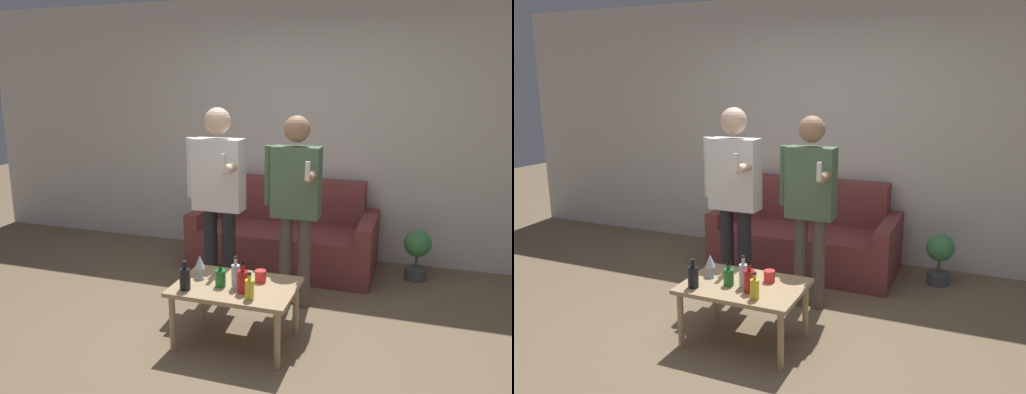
# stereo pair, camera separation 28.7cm
# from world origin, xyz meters

# --- Properties ---
(ground_plane) EXTENTS (16.00, 16.00, 0.00)m
(ground_plane) POSITION_xyz_m (0.00, 0.00, 0.00)
(ground_plane) COLOR #756047
(wall_back) EXTENTS (8.00, 0.06, 2.70)m
(wall_back) POSITION_xyz_m (0.00, 2.17, 1.35)
(wall_back) COLOR silver
(wall_back) RESTS_ON ground_plane
(couch) EXTENTS (1.80, 0.87, 0.86)m
(couch) POSITION_xyz_m (-0.10, 1.72, 0.30)
(couch) COLOR brown
(couch) RESTS_ON ground_plane
(coffee_table) EXTENTS (0.86, 0.59, 0.44)m
(coffee_table) POSITION_xyz_m (-0.02, 0.09, 0.39)
(coffee_table) COLOR tan
(coffee_table) RESTS_ON ground_plane
(bottle_orange) EXTENTS (0.06, 0.06, 0.23)m
(bottle_orange) POSITION_xyz_m (-0.00, 0.04, 0.53)
(bottle_orange) COLOR silver
(bottle_orange) RESTS_ON coffee_table
(bottle_green) EXTENTS (0.08, 0.08, 0.21)m
(bottle_green) POSITION_xyz_m (-0.32, -0.10, 0.52)
(bottle_green) COLOR black
(bottle_green) RESTS_ON coffee_table
(bottle_dark) EXTENTS (0.07, 0.07, 0.16)m
(bottle_dark) POSITION_xyz_m (-0.11, 0.03, 0.50)
(bottle_dark) COLOR #23752D
(bottle_dark) RESTS_ON coffee_table
(bottle_yellow) EXTENTS (0.06, 0.06, 0.18)m
(bottle_yellow) POSITION_xyz_m (0.15, -0.10, 0.51)
(bottle_yellow) COLOR yellow
(bottle_yellow) RESTS_ON coffee_table
(bottle_red) EXTENTS (0.07, 0.07, 0.21)m
(bottle_red) POSITION_xyz_m (0.07, -0.02, 0.52)
(bottle_red) COLOR #B21E1E
(bottle_red) RESTS_ON coffee_table
(wine_glass_near) EXTENTS (0.08, 0.08, 0.17)m
(wine_glass_near) POSITION_xyz_m (-0.31, 0.13, 0.56)
(wine_glass_near) COLOR silver
(wine_glass_near) RESTS_ON coffee_table
(cup_on_table) EXTENTS (0.08, 0.08, 0.08)m
(cup_on_table) POSITION_xyz_m (0.13, 0.20, 0.48)
(cup_on_table) COLOR red
(cup_on_table) RESTS_ON coffee_table
(person_standing_left) EXTENTS (0.49, 0.42, 1.64)m
(person_standing_left) POSITION_xyz_m (-0.42, 0.76, 0.97)
(person_standing_left) COLOR #232328
(person_standing_left) RESTS_ON ground_plane
(person_standing_right) EXTENTS (0.46, 0.41, 1.59)m
(person_standing_right) POSITION_xyz_m (0.22, 0.82, 0.94)
(person_standing_right) COLOR brown
(person_standing_right) RESTS_ON ground_plane
(potted_plant) EXTENTS (0.25, 0.25, 0.48)m
(potted_plant) POSITION_xyz_m (1.19, 1.74, 0.29)
(potted_plant) COLOR #4C4C51
(potted_plant) RESTS_ON ground_plane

